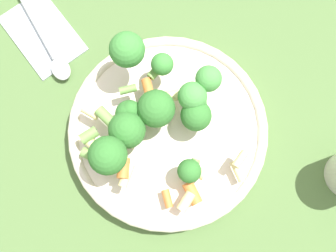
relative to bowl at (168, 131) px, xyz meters
The scene contains 5 objects.
ground_plane 0.02m from the bowl, ahead, with size 3.00×3.00×0.00m, color #4C6B38.
bowl is the anchor object (origin of this frame).
pasta_salad 0.06m from the bowl, 36.65° to the right, with size 0.21×0.23×0.09m.
napkin 0.24m from the bowl, 52.02° to the right, with size 0.13×0.15×0.01m.
spoon 0.22m from the bowl, 49.63° to the right, with size 0.08×0.19×0.01m.
Camera 1 is at (0.03, 0.11, 0.54)m, focal length 42.00 mm.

